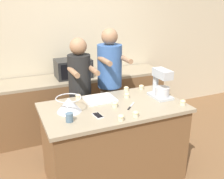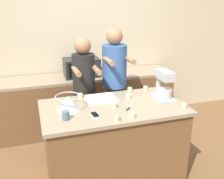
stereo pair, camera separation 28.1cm
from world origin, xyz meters
name	(u,v)px [view 1 (the left image)]	position (x,y,z in m)	size (l,w,h in m)	color
ground_plane	(113,175)	(0.00, 0.00, 0.00)	(16.00, 16.00, 0.00)	brown
back_wall	(71,44)	(0.00, 1.70, 1.35)	(10.00, 0.06, 2.70)	beige
island_counter	(113,142)	(0.00, 0.00, 0.47)	(1.60, 0.88, 0.93)	brown
back_counter	(80,103)	(0.00, 1.35, 0.45)	(2.80, 0.60, 0.90)	brown
person_left	(80,95)	(-0.20, 0.62, 0.87)	(0.31, 0.48, 1.61)	#33384C
person_right	(110,88)	(0.22, 0.62, 0.91)	(0.34, 0.50, 1.71)	brown
stand_mixer	(161,85)	(0.63, 0.01, 1.08)	(0.20, 0.30, 0.35)	#B2B7BC
mixing_bowl	(69,104)	(-0.49, 0.05, 1.01)	(0.27, 0.27, 0.16)	#BCBCC1
baking_tray	(100,99)	(-0.08, 0.22, 0.95)	(0.35, 0.28, 0.04)	silver
microwave_oven	(73,68)	(-0.08, 1.35, 1.04)	(0.54, 0.36, 0.28)	black
cell_phone	(98,116)	(-0.26, -0.18, 0.93)	(0.09, 0.15, 0.01)	silver
drinking_glass	(69,117)	(-0.55, -0.19, 0.97)	(0.07, 0.07, 0.09)	slate
knife	(131,106)	(0.16, -0.10, 0.93)	(0.17, 0.17, 0.01)	#BCBCC1
cupcake_0	(183,102)	(0.73, -0.29, 0.96)	(0.06, 0.06, 0.06)	beige
cupcake_1	(121,117)	(-0.08, -0.36, 0.96)	(0.06, 0.06, 0.06)	beige
cupcake_2	(141,87)	(0.56, 0.36, 0.96)	(0.06, 0.06, 0.06)	beige
cupcake_3	(127,95)	(0.25, 0.16, 0.96)	(0.06, 0.06, 0.06)	beige
cupcake_4	(136,114)	(0.09, -0.35, 0.96)	(0.06, 0.06, 0.06)	beige
cupcake_5	(115,104)	(0.00, -0.04, 0.96)	(0.06, 0.06, 0.06)	beige
cupcake_6	(78,97)	(-0.30, 0.36, 0.96)	(0.06, 0.06, 0.06)	beige
cupcake_7	(126,89)	(0.35, 0.38, 0.96)	(0.06, 0.06, 0.06)	beige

